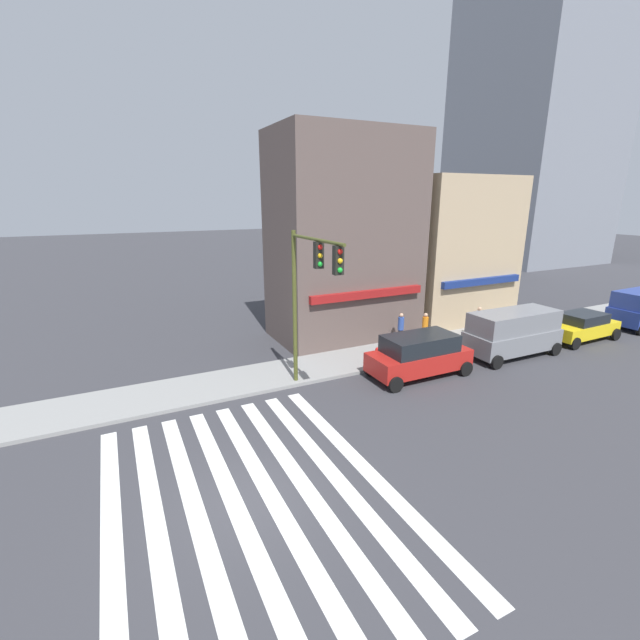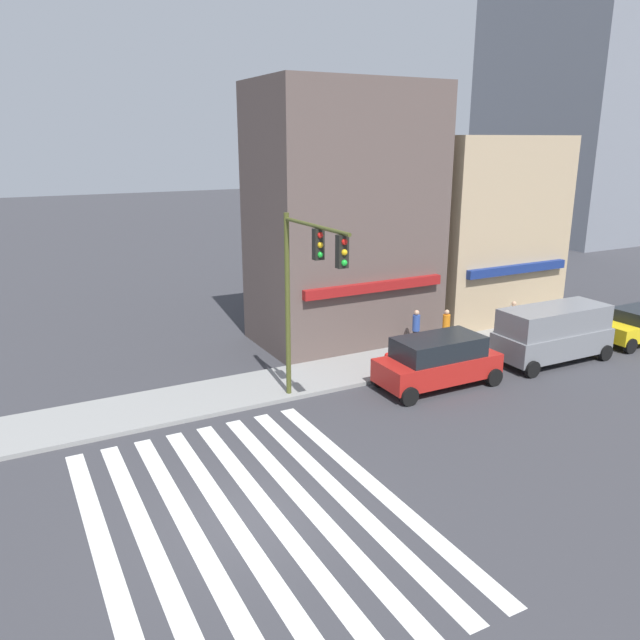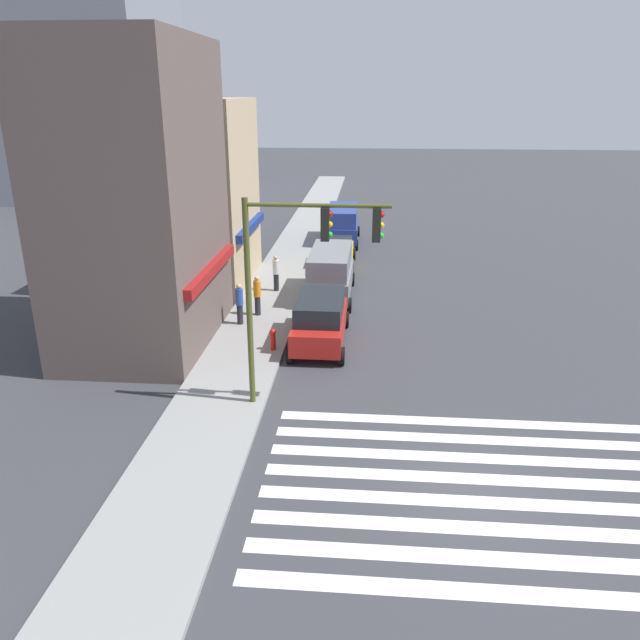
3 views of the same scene
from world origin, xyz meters
name	(u,v)px [view 3 (image 3 of 3)]	position (x,y,z in m)	size (l,w,h in m)	color
ground_plane	(476,490)	(0.00, 0.00, 0.00)	(200.00, 200.00, 0.00)	#38383D
sidewalk_left	(183,473)	(0.00, 7.50, 0.07)	(120.00, 3.00, 0.15)	gray
crosswalk_stripes	(476,490)	(0.00, 0.00, 0.00)	(7.38, 10.80, 0.01)	silver
storefront_row	(167,197)	(12.55, 11.49, 5.18)	(15.49, 5.30, 11.30)	brown
traffic_signal	(297,262)	(4.00, 4.92, 4.73)	(0.32, 4.25, 6.60)	#474C1E
suv_red	(320,319)	(9.33, 4.70, 1.03)	(4.71, 2.12, 1.94)	#B21E19
van_grey	(330,272)	(15.27, 4.70, 1.29)	(5.03, 2.22, 2.34)	slate
sedan_yellow	(337,253)	(20.88, 4.70, 0.84)	(4.43, 2.02, 1.59)	yellow
van_blue	(342,223)	(27.05, 4.70, 1.29)	(5.03, 2.22, 2.34)	navy
pedestrian_orange_vest	(257,295)	(12.10, 7.68, 1.07)	(0.32, 0.32, 1.77)	#23232D
pedestrian_blue_shirt	(240,303)	(10.90, 8.22, 1.07)	(0.32, 0.32, 1.77)	#23232D
pedestrian_white_shirt	(276,272)	(15.69, 7.39, 1.07)	(0.32, 0.32, 1.77)	#23232D
fire_hydrant	(273,338)	(8.23, 6.40, 0.61)	(0.24, 0.24, 0.84)	red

